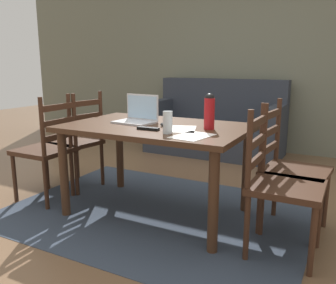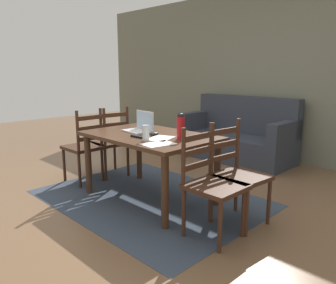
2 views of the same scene
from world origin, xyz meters
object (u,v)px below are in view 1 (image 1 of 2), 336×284
(chair_left_far, at_px, (76,142))
(tv_remote, at_px, (148,129))
(drinking_glass, at_px, (168,122))
(water_bottle, at_px, (209,111))
(chair_right_far, at_px, (290,169))
(chair_left_near, at_px, (48,150))
(chair_right_near, at_px, (280,185))
(computer_mouse, at_px, (166,124))
(couch, at_px, (216,127))
(laptop, at_px, (138,115))
(dining_table, at_px, (156,137))

(chair_left_far, relative_size, tv_remote, 5.59)
(chair_left_far, height_order, drinking_glass, chair_left_far)
(chair_left_far, xyz_separation_m, water_bottle, (1.43, -0.15, 0.41))
(water_bottle, bearing_deg, chair_right_far, 15.24)
(tv_remote, bearing_deg, chair_left_near, 87.79)
(chair_right_near, relative_size, computer_mouse, 9.50)
(couch, height_order, drinking_glass, couch)
(couch, distance_m, computer_mouse, 2.25)
(couch, bearing_deg, chair_right_near, -61.30)
(couch, bearing_deg, laptop, -87.49)
(dining_table, bearing_deg, tv_remote, -76.41)
(laptop, bearing_deg, chair_right_near, -11.09)
(chair_left_near, height_order, tv_remote, chair_left_near)
(drinking_glass, bearing_deg, couch, 102.29)
(dining_table, xyz_separation_m, water_bottle, (0.43, 0.03, 0.23))
(dining_table, relative_size, chair_right_far, 1.50)
(chair_left_far, bearing_deg, couch, 70.48)
(water_bottle, bearing_deg, couch, 108.63)
(chair_left_near, distance_m, couch, 2.47)
(water_bottle, relative_size, drinking_glass, 1.70)
(tv_remote, bearing_deg, drinking_glass, -106.19)
(chair_right_near, height_order, computer_mouse, chair_right_near)
(dining_table, xyz_separation_m, laptop, (-0.20, 0.05, 0.15))
(laptop, bearing_deg, drinking_glass, -35.06)
(computer_mouse, bearing_deg, drinking_glass, -42.80)
(water_bottle, height_order, drinking_glass, water_bottle)
(dining_table, height_order, chair_left_far, chair_left_far)
(chair_right_far, bearing_deg, drinking_glass, -149.76)
(dining_table, relative_size, chair_left_far, 1.50)
(couch, height_order, tv_remote, couch)
(chair_left_near, relative_size, couch, 0.53)
(chair_right_far, relative_size, water_bottle, 3.59)
(laptop, bearing_deg, chair_right_far, 6.57)
(chair_left_near, relative_size, water_bottle, 3.59)
(couch, xyz_separation_m, drinking_glass, (0.53, -2.44, 0.46))
(chair_right_far, xyz_separation_m, water_bottle, (-0.57, -0.16, 0.41))
(dining_table, distance_m, computer_mouse, 0.14)
(chair_right_far, height_order, drinking_glass, chair_right_far)
(laptop, xyz_separation_m, computer_mouse, (0.29, -0.06, -0.04))
(dining_table, xyz_separation_m, tv_remote, (0.05, -0.21, 0.11))
(tv_remote, bearing_deg, chair_left_far, 68.81)
(laptop, bearing_deg, chair_left_far, 170.87)
(chair_left_near, xyz_separation_m, drinking_glass, (1.24, -0.07, 0.35))
(chair_left_near, height_order, water_bottle, water_bottle)
(tv_remote, bearing_deg, chair_right_near, -89.84)
(chair_right_far, relative_size, drinking_glass, 6.10)
(dining_table, relative_size, couch, 0.79)
(computer_mouse, bearing_deg, couch, 116.00)
(chair_right_near, distance_m, computer_mouse, 0.98)
(chair_right_near, distance_m, tv_remote, 0.99)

